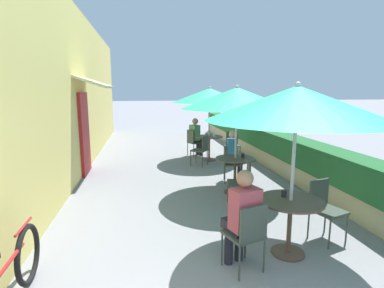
{
  "coord_description": "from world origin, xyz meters",
  "views": [
    {
      "loc": [
        -0.88,
        -1.37,
        2.16
      ],
      "look_at": [
        0.15,
        4.95,
        1.0
      ],
      "focal_mm": 28.0,
      "sensor_mm": 36.0,
      "label": 1
    }
  ],
  "objects_px": {
    "patio_table_mid": "(235,167)",
    "cafe_chair_mid_right": "(229,161)",
    "patio_umbrella_near": "(297,103)",
    "cafe_chair_mid_left": "(243,180)",
    "cafe_chair_far_left": "(233,143)",
    "seated_patron_near_right": "(242,215)",
    "patio_table_far": "(209,142)",
    "cafe_chair_far_right": "(193,141)",
    "bicycle_leaning": "(8,283)",
    "patio_umbrella_far": "(210,95)",
    "coffee_cup_near": "(284,193)",
    "seated_patron_far_right": "(196,135)",
    "cafe_chair_near_left": "(324,205)",
    "seated_patron_mid_right": "(234,154)",
    "cafe_chair_far_back": "(202,148)",
    "patio_table_near": "(290,214)",
    "coffee_cup_mid": "(243,155)",
    "coffee_cup_far": "(214,135)",
    "patio_umbrella_mid": "(237,98)",
    "cafe_chair_near_right": "(247,232)"
  },
  "relations": [
    {
      "from": "cafe_chair_mid_left",
      "to": "patio_table_mid",
      "type": "bearing_deg",
      "value": 5.77
    },
    {
      "from": "patio_table_far",
      "to": "patio_umbrella_near",
      "type": "bearing_deg",
      "value": -91.39
    },
    {
      "from": "seated_patron_far_right",
      "to": "coffee_cup_mid",
      "type": "bearing_deg",
      "value": -19.75
    },
    {
      "from": "patio_table_near",
      "to": "cafe_chair_mid_left",
      "type": "distance_m",
      "value": 1.7
    },
    {
      "from": "cafe_chair_mid_left",
      "to": "patio_table_far",
      "type": "relative_size",
      "value": 1.04
    },
    {
      "from": "seated_patron_mid_right",
      "to": "cafe_chair_far_left",
      "type": "distance_m",
      "value": 2.41
    },
    {
      "from": "patio_umbrella_near",
      "to": "patio_umbrella_mid",
      "type": "distance_m",
      "value": 2.45
    },
    {
      "from": "cafe_chair_near_right",
      "to": "patio_table_far",
      "type": "distance_m",
      "value": 5.85
    },
    {
      "from": "patio_umbrella_near",
      "to": "patio_table_mid",
      "type": "distance_m",
      "value": 2.84
    },
    {
      "from": "cafe_chair_mid_right",
      "to": "seated_patron_far_right",
      "type": "bearing_deg",
      "value": -162.15
    },
    {
      "from": "cafe_chair_mid_right",
      "to": "seated_patron_mid_right",
      "type": "xyz_separation_m",
      "value": [
        0.11,
        -0.02,
        0.17
      ]
    },
    {
      "from": "cafe_chair_near_left",
      "to": "coffee_cup_far",
      "type": "xyz_separation_m",
      "value": [
        -0.44,
        5.04,
        0.28
      ]
    },
    {
      "from": "patio_umbrella_near",
      "to": "cafe_chair_near_left",
      "type": "distance_m",
      "value": 1.67
    },
    {
      "from": "patio_umbrella_mid",
      "to": "bicycle_leaning",
      "type": "height_order",
      "value": "patio_umbrella_mid"
    },
    {
      "from": "coffee_cup_near",
      "to": "cafe_chair_far_left",
      "type": "xyz_separation_m",
      "value": [
        0.93,
        5.35,
        -0.28
      ]
    },
    {
      "from": "cafe_chair_mid_right",
      "to": "patio_table_far",
      "type": "distance_m",
      "value": 2.27
    },
    {
      "from": "patio_table_near",
      "to": "coffee_cup_near",
      "type": "bearing_deg",
      "value": 104.17
    },
    {
      "from": "seated_patron_near_right",
      "to": "coffee_cup_far",
      "type": "height_order",
      "value": "seated_patron_near_right"
    },
    {
      "from": "seated_patron_near_right",
      "to": "patio_table_mid",
      "type": "relative_size",
      "value": 1.5
    },
    {
      "from": "cafe_chair_near_right",
      "to": "seated_patron_near_right",
      "type": "height_order",
      "value": "seated_patron_near_right"
    },
    {
      "from": "patio_umbrella_mid",
      "to": "patio_table_near",
      "type": "bearing_deg",
      "value": -90.46
    },
    {
      "from": "bicycle_leaning",
      "to": "patio_umbrella_near",
      "type": "bearing_deg",
      "value": 10.05
    },
    {
      "from": "patio_umbrella_near",
      "to": "coffee_cup_far",
      "type": "xyz_separation_m",
      "value": [
        0.26,
        5.36,
        -1.2
      ]
    },
    {
      "from": "patio_table_near",
      "to": "seated_patron_mid_right",
      "type": "distance_m",
      "value": 3.19
    },
    {
      "from": "patio_table_mid",
      "to": "cafe_chair_mid_right",
      "type": "xyz_separation_m",
      "value": [
        0.09,
        0.76,
        -0.05
      ]
    },
    {
      "from": "seated_patron_mid_right",
      "to": "patio_umbrella_far",
      "type": "xyz_separation_m",
      "value": [
        -0.09,
        2.3,
        1.31
      ]
    },
    {
      "from": "patio_table_near",
      "to": "cafe_chair_near_left",
      "type": "height_order",
      "value": "cafe_chair_near_left"
    },
    {
      "from": "cafe_chair_near_left",
      "to": "seated_patron_mid_right",
      "type": "height_order",
      "value": "seated_patron_mid_right"
    },
    {
      "from": "seated_patron_near_right",
      "to": "seated_patron_mid_right",
      "type": "bearing_deg",
      "value": 55.96
    },
    {
      "from": "coffee_cup_near",
      "to": "cafe_chair_mid_right",
      "type": "height_order",
      "value": "cafe_chair_mid_right"
    },
    {
      "from": "cafe_chair_mid_right",
      "to": "coffee_cup_near",
      "type": "bearing_deg",
      "value": 10.0
    },
    {
      "from": "patio_table_near",
      "to": "cafe_chair_far_left",
      "type": "distance_m",
      "value": 5.56
    },
    {
      "from": "cafe_chair_near_left",
      "to": "patio_table_far",
      "type": "xyz_separation_m",
      "value": [
        -0.56,
        5.16,
        0.05
      ]
    },
    {
      "from": "patio_table_mid",
      "to": "cafe_chair_far_left",
      "type": "xyz_separation_m",
      "value": [
        0.87,
        3.04,
        -0.05
      ]
    },
    {
      "from": "patio_table_mid",
      "to": "cafe_chair_far_back",
      "type": "height_order",
      "value": "cafe_chair_far_back"
    },
    {
      "from": "patio_umbrella_mid",
      "to": "patio_table_far",
      "type": "bearing_deg",
      "value": 87.86
    },
    {
      "from": "cafe_chair_far_right",
      "to": "seated_patron_far_right",
      "type": "bearing_deg",
      "value": 90.0
    },
    {
      "from": "coffee_cup_mid",
      "to": "bicycle_leaning",
      "type": "height_order",
      "value": "coffee_cup_mid"
    },
    {
      "from": "cafe_chair_mid_left",
      "to": "cafe_chair_far_right",
      "type": "bearing_deg",
      "value": 15.09
    },
    {
      "from": "cafe_chair_near_left",
      "to": "bicycle_leaning",
      "type": "height_order",
      "value": "cafe_chair_near_left"
    },
    {
      "from": "patio_umbrella_near",
      "to": "patio_umbrella_far",
      "type": "distance_m",
      "value": 5.48
    },
    {
      "from": "cafe_chair_far_right",
      "to": "patio_table_near",
      "type": "bearing_deg",
      "value": -22.66
    },
    {
      "from": "bicycle_leaning",
      "to": "patio_table_mid",
      "type": "bearing_deg",
      "value": 42.79
    },
    {
      "from": "patio_table_far",
      "to": "cafe_chair_far_right",
      "type": "xyz_separation_m",
      "value": [
        -0.39,
        0.65,
        -0.05
      ]
    },
    {
      "from": "cafe_chair_far_left",
      "to": "seated_patron_near_right",
      "type": "bearing_deg",
      "value": 79.01
    },
    {
      "from": "patio_table_near",
      "to": "patio_umbrella_far",
      "type": "relative_size",
      "value": 0.37
    },
    {
      "from": "patio_umbrella_mid",
      "to": "cafe_chair_mid_left",
      "type": "relative_size",
      "value": 2.6
    },
    {
      "from": "patio_umbrella_near",
      "to": "cafe_chair_far_right",
      "type": "bearing_deg",
      "value": 92.41
    },
    {
      "from": "patio_table_far",
      "to": "cafe_chair_far_right",
      "type": "relative_size",
      "value": 0.96
    },
    {
      "from": "cafe_chair_far_left",
      "to": "bicycle_leaning",
      "type": "xyz_separation_m",
      "value": [
        -4.07,
        -6.11,
        -0.16
      ]
    }
  ]
}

